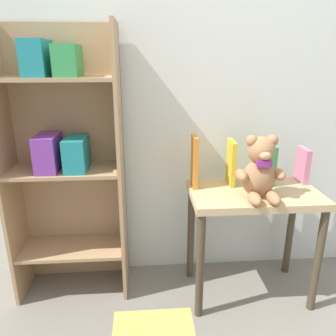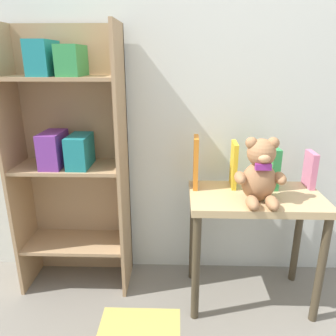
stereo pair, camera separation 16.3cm
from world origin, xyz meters
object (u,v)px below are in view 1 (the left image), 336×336
object	(u,v)px
book_standing_orange	(194,161)
book_standing_green	(268,164)
book_standing_pink	(302,165)
display_table	(253,210)
teddy_bear	(260,170)
bookshelf_side	(65,153)
book_standing_yellow	(231,163)

from	to	relation	value
book_standing_orange	book_standing_green	xyz separation A→B (m)	(0.40, 0.01, -0.03)
book_standing_orange	book_standing_pink	xyz separation A→B (m)	(0.59, 0.02, -0.04)
display_table	teddy_bear	distance (m)	0.26
teddy_bear	book_standing_green	xyz separation A→B (m)	(0.11, 0.19, -0.03)
bookshelf_side	book_standing_green	world-z (taller)	bookshelf_side
book_standing_orange	book_standing_yellow	bearing A→B (deg)	6.05
book_standing_green	book_standing_pink	size ratio (longest dim) A/B	1.14
book_standing_orange	book_standing_green	size ratio (longest dim) A/B	1.25
bookshelf_side	display_table	distance (m)	1.01
book_standing_orange	display_table	bearing A→B (deg)	-17.23
display_table	book_standing_pink	xyz separation A→B (m)	(0.30, 0.12, 0.20)
bookshelf_side	teddy_bear	xyz separation A→B (m)	(0.95, -0.23, -0.04)
teddy_bear	display_table	bearing A→B (deg)	82.06
bookshelf_side	display_table	world-z (taller)	bookshelf_side
book_standing_orange	book_standing_yellow	distance (m)	0.20
display_table	teddy_bear	bearing A→B (deg)	-97.94
teddy_bear	book_standing_pink	xyz separation A→B (m)	(0.31, 0.20, -0.05)
book_standing_orange	book_standing_pink	bearing A→B (deg)	3.61
bookshelf_side	display_table	bearing A→B (deg)	-8.87
book_standing_yellow	bookshelf_side	bearing A→B (deg)	-179.84
book_standing_pink	teddy_bear	bearing A→B (deg)	-146.24
book_standing_orange	book_standing_pink	world-z (taller)	book_standing_orange
bookshelf_side	book_standing_green	xyz separation A→B (m)	(1.06, -0.04, -0.07)
teddy_bear	book_standing_pink	bearing A→B (deg)	32.79
book_standing_orange	book_standing_green	distance (m)	0.40
teddy_bear	book_standing_green	size ratio (longest dim) A/B	1.44
book_standing_yellow	book_standing_pink	size ratio (longest dim) A/B	1.26
book_standing_pink	book_standing_yellow	bearing A→B (deg)	-178.37
book_standing_yellow	book_standing_green	xyz separation A→B (m)	(0.20, -0.00, -0.01)
book_standing_yellow	book_standing_orange	bearing A→B (deg)	-173.30
bookshelf_side	book_standing_yellow	bearing A→B (deg)	-2.20
teddy_bear	book_standing_orange	size ratio (longest dim) A/B	1.15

